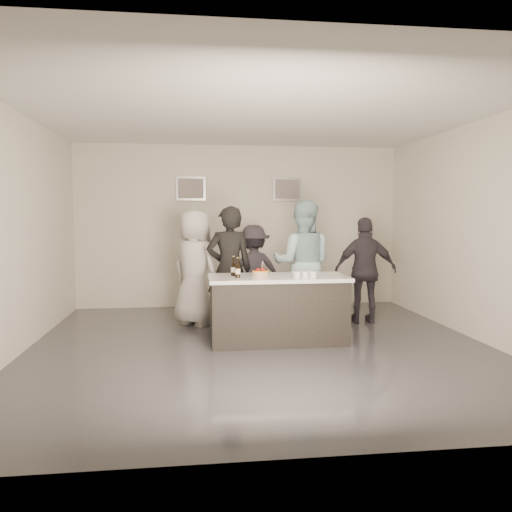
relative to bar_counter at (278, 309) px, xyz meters
name	(u,v)px	position (x,y,z in m)	size (l,w,h in m)	color
floor	(261,347)	(-0.26, -0.24, -0.45)	(6.00, 6.00, 0.00)	#3D3D42
ceiling	(261,113)	(-0.26, -0.24, 2.55)	(6.00, 6.00, 0.00)	white
wall_back	(240,226)	(-0.26, 2.76, 1.05)	(6.00, 0.04, 3.00)	silver
wall_front	(319,248)	(-0.26, -3.24, 1.05)	(6.00, 0.04, 3.00)	silver
wall_left	(15,233)	(-3.26, -0.24, 1.05)	(0.04, 6.00, 3.00)	silver
wall_right	(480,231)	(2.74, -0.24, 1.05)	(0.04, 6.00, 3.00)	silver
picture_left	(191,188)	(-1.16, 2.73, 1.75)	(0.54, 0.04, 0.44)	#B2B2B7
picture_right	(287,189)	(0.64, 2.73, 1.75)	(0.54, 0.04, 0.44)	#B2B2B7
bar_counter	(278,309)	(0.00, 0.00, 0.00)	(1.86, 0.86, 0.90)	white
cake	(260,274)	(-0.25, -0.08, 0.49)	(0.23, 0.23, 0.08)	orange
beer_bottle_a	(233,266)	(-0.59, 0.07, 0.58)	(0.07, 0.07, 0.26)	black
beer_bottle_b	(238,268)	(-0.55, -0.13, 0.58)	(0.07, 0.07, 0.26)	black
tumbler_cluster	(304,274)	(0.34, -0.13, 0.49)	(0.30, 0.19, 0.08)	orange
candles	(261,279)	(-0.28, -0.35, 0.45)	(0.24, 0.08, 0.01)	pink
person_main_black	(229,269)	(-0.60, 0.72, 0.47)	(0.67, 0.44, 1.85)	black
person_main_blue	(302,263)	(0.55, 0.96, 0.52)	(0.94, 0.73, 1.94)	#A4CED7
person_guest_left	(195,268)	(-1.11, 1.20, 0.45)	(0.88, 0.57, 1.80)	silver
person_guest_right	(365,270)	(1.58, 1.01, 0.39)	(0.99, 0.41, 1.68)	#322E36
person_guest_back	(253,271)	(-0.12, 1.75, 0.32)	(1.00, 0.57, 1.55)	#2A272E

